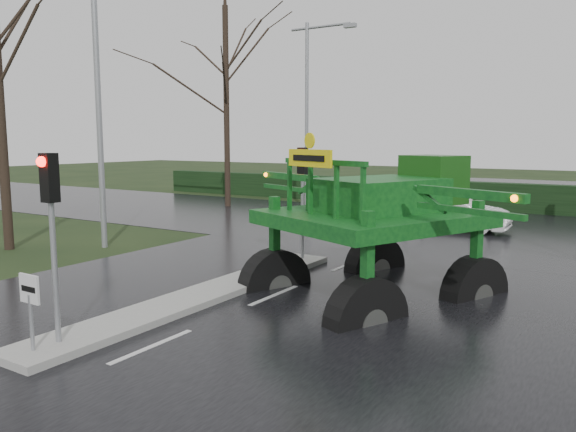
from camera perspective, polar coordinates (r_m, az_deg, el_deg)
The scene contains 13 objects.
ground at distance 10.77m, azimuth -13.62°, elevation -12.85°, with size 140.00×140.00×0.00m, color black.
road_main at distance 18.84m, azimuth 8.79°, elevation -3.81°, with size 14.00×80.00×0.02m, color black.
road_cross at distance 24.38m, azimuth 14.44°, elevation -1.34°, with size 80.00×12.00×0.02m, color black.
median_island at distance 13.66m, azimuth -8.36°, elevation -7.89°, with size 1.20×10.00×0.16m, color gray.
hedge_row at distance 31.95m, azimuth 18.91°, elevation 1.93°, with size 44.00×0.90×1.50m, color black.
keep_left_sign at distance 10.54m, azimuth -24.73°, elevation -7.76°, with size 0.50×0.07×1.35m.
traffic_signal_near at distance 10.53m, azimuth -22.97°, elevation 0.82°, with size 0.26×0.33×3.52m.
traffic_signal_mid at distance 16.86m, azimuth 1.47°, elevation 3.80°, with size 0.26×0.33×3.52m.
street_light_left_near at distance 20.33m, azimuth -18.27°, elevation 13.69°, with size 3.85×0.30×10.00m.
street_light_left_far at distance 31.18m, azimuth 2.41°, elevation 11.85°, with size 3.85×0.30×10.00m.
tree_left_far at distance 32.05m, azimuth -6.31°, elevation 13.78°, with size 7.70×7.70×13.26m.
crop_sprayer at distance 14.29m, azimuth -0.61°, elevation 1.95°, with size 8.07×6.58×4.88m.
white_sedan at distance 24.35m, azimuth 16.26°, elevation -1.43°, with size 1.59×4.55×1.50m, color silver.
Camera 1 is at (7.32, -6.95, 3.74)m, focal length 35.00 mm.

